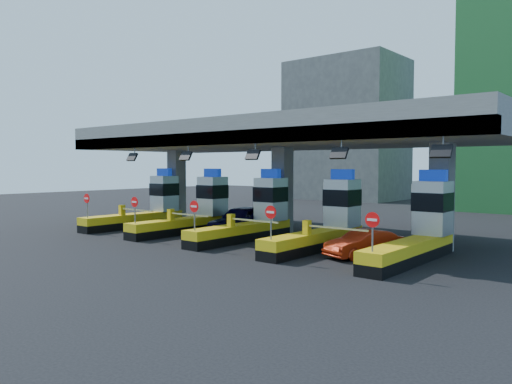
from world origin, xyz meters
The scene contains 10 objects.
ground centered at (0.00, 0.00, 0.00)m, with size 120.00×120.00×0.00m, color black.
toll_canopy centered at (0.00, 2.87, 6.13)m, with size 28.00×12.09×7.00m.
toll_lane_far_left centered at (-10.00, 0.28, 1.40)m, with size 4.43×8.00×4.16m.
toll_lane_left centered at (-5.00, 0.28, 1.40)m, with size 4.43×8.00×4.16m.
toll_lane_center centered at (0.00, 0.28, 1.40)m, with size 4.43×8.00×4.16m.
toll_lane_right centered at (5.00, 0.28, 1.40)m, with size 4.43×8.00×4.16m.
toll_lane_far_right centered at (10.00, 0.28, 1.40)m, with size 4.43×8.00×4.16m.
bg_building_concrete centered at (-14.00, 36.00, 9.00)m, with size 14.00×10.00×18.00m, color #4C4C49.
van centered at (-1.99, 1.35, 0.91)m, with size 2.15×5.33×1.82m, color black.
red_car centered at (7.76, -0.96, 0.65)m, with size 1.38×3.96×1.31m, color #9F220C.
Camera 1 is at (18.78, -22.33, 4.34)m, focal length 35.00 mm.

